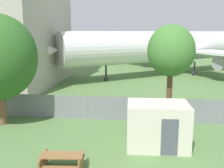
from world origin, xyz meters
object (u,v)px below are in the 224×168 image
at_px(picnic_bench_near_cabin, 62,161).
at_px(airplane, 176,46).
at_px(portable_cabin, 158,125).
at_px(tree_left_of_cabin, 171,51).

bearing_deg(picnic_bench_near_cabin, airplane, 74.08).
distance_m(airplane, portable_cabin, 26.52).
relative_size(airplane, portable_cabin, 11.36).
bearing_deg(airplane, picnic_bench_near_cabin, 37.16).
relative_size(airplane, tree_left_of_cabin, 5.69).
distance_m(airplane, picnic_bench_near_cabin, 30.52).
bearing_deg(tree_left_of_cabin, picnic_bench_near_cabin, -124.11).
height_order(portable_cabin, picnic_bench_near_cabin, portable_cabin).
xyz_separation_m(airplane, picnic_bench_near_cabin, (-8.31, -29.15, -3.58)).
bearing_deg(portable_cabin, picnic_bench_near_cabin, -147.53).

